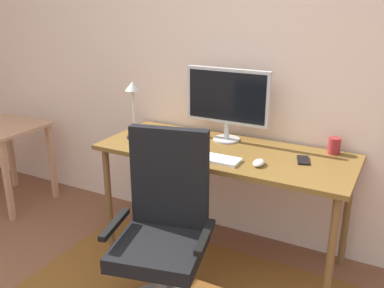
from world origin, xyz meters
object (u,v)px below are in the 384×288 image
object	(u,v)px
computer_mouse	(259,163)
side_table	(5,140)
keyboard	(205,157)
desk_lamp	(133,99)
desk	(224,161)
monitor	(227,99)
office_chair	(163,244)
cell_phone	(303,160)
coffee_cup	(334,146)

from	to	relation	value
computer_mouse	side_table	bearing A→B (deg)	179.23
computer_mouse	side_table	size ratio (longest dim) A/B	0.15
computer_mouse	keyboard	bearing A→B (deg)	-172.83
desk_lamp	keyboard	bearing A→B (deg)	-11.21
computer_mouse	desk_lamp	distance (m)	0.96
desk	desk_lamp	size ratio (longest dim) A/B	4.11
desk	computer_mouse	xyz separation A→B (m)	(0.28, -0.15, 0.09)
monitor	keyboard	xyz separation A→B (m)	(0.03, -0.37, -0.28)
desk_lamp	side_table	size ratio (longest dim) A/B	0.57
monitor	office_chair	world-z (taller)	monitor
cell_phone	office_chair	size ratio (longest dim) A/B	0.13
monitor	side_table	xyz separation A→B (m)	(-1.85, -0.30, -0.49)
keyboard	cell_phone	world-z (taller)	keyboard
keyboard	desk_lamp	size ratio (longest dim) A/B	1.10
keyboard	coffee_cup	world-z (taller)	coffee_cup
cell_phone	side_table	distance (m)	2.43
computer_mouse	desk_lamp	xyz separation A→B (m)	(-0.92, 0.08, 0.26)
coffee_cup	keyboard	bearing A→B (deg)	-146.15
desk	office_chair	size ratio (longest dim) A/B	1.55
monitor	keyboard	world-z (taller)	monitor
monitor	desk_lamp	size ratio (longest dim) A/B	1.46
monitor	keyboard	distance (m)	0.47
coffee_cup	office_chair	distance (m)	1.20
keyboard	cell_phone	bearing A→B (deg)	23.74
cell_phone	office_chair	bearing A→B (deg)	-145.31
computer_mouse	office_chair	distance (m)	0.71
side_table	computer_mouse	bearing A→B (deg)	-0.77
keyboard	coffee_cup	size ratio (longest dim) A/B	4.22
monitor	desk_lamp	distance (m)	0.62
cell_phone	side_table	size ratio (longest dim) A/B	0.20
desk	keyboard	bearing A→B (deg)	-102.55
desk	side_table	distance (m)	1.93
coffee_cup	cell_phone	bearing A→B (deg)	-122.34
keyboard	office_chair	bearing A→B (deg)	-91.65
desk	computer_mouse	distance (m)	0.33
cell_phone	office_chair	distance (m)	0.95
computer_mouse	cell_phone	xyz separation A→B (m)	(0.21, 0.19, -0.01)
desk_lamp	office_chair	bearing A→B (deg)	-45.41
desk	keyboard	size ratio (longest dim) A/B	3.75
desk	computer_mouse	bearing A→B (deg)	-28.09
monitor	coffee_cup	distance (m)	0.73
desk	cell_phone	xyz separation A→B (m)	(0.49, 0.04, 0.08)
computer_mouse	office_chair	xyz separation A→B (m)	(-0.34, -0.51, -0.35)
monitor	side_table	size ratio (longest dim) A/B	0.83
desk_lamp	office_chair	size ratio (longest dim) A/B	0.38
desk	computer_mouse	world-z (taller)	computer_mouse
desk	cell_phone	size ratio (longest dim) A/B	11.52
monitor	side_table	world-z (taller)	monitor
coffee_cup	desk	bearing A→B (deg)	-157.62
cell_phone	side_table	bearing A→B (deg)	166.19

